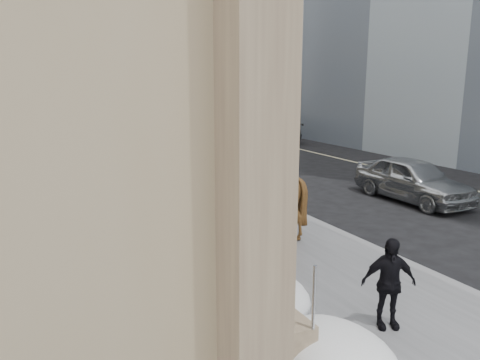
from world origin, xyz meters
name	(u,v)px	position (x,y,z in m)	size (l,w,h in m)	color
ground	(327,300)	(0.00, 0.00, 0.00)	(140.00, 140.00, 0.00)	black
sidewalk	(165,189)	(0.00, 10.00, 0.06)	(5.00, 80.00, 0.12)	#545457
curb	(228,182)	(2.62, 10.00, 0.06)	(0.24, 80.00, 0.12)	slate
lane_line	(377,167)	(10.50, 10.00, 0.01)	(0.15, 70.00, 0.01)	#BFB78C
far_podium	(453,121)	(15.50, 10.00, 2.00)	(2.00, 80.00, 4.00)	brown
bg_building_mid	(71,0)	(4.00, 60.00, 14.00)	(30.00, 12.00, 28.00)	slate
streetlight_mid	(193,69)	(2.74, 14.00, 4.58)	(1.71, 0.24, 8.00)	#2D2D30
streetlight_far	(106,73)	(2.74, 34.00, 4.58)	(1.71, 0.24, 8.00)	#2D2D30
traffic_signal	(135,81)	(2.07, 22.00, 4.00)	(4.10, 0.22, 6.00)	#2D2D30
snow_bank	(141,194)	(-1.42, 8.11, 0.47)	(1.70, 18.10, 0.76)	white
mounted_horse_left	(187,182)	(-0.79, 5.50, 1.32)	(2.04, 3.00, 2.81)	#472E15
mounted_horse_right	(268,188)	(0.94, 3.92, 1.30)	(2.38, 2.50, 2.75)	#432B13
pedestrian	(388,283)	(0.15, -1.37, 0.89)	(0.91, 0.38, 1.55)	black
car_silver	(412,179)	(7.19, 4.76, 0.76)	(1.79, 4.44, 1.51)	#95989C
car_grey	(277,130)	(11.40, 20.74, 0.69)	(1.92, 4.73, 1.37)	#565A5E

